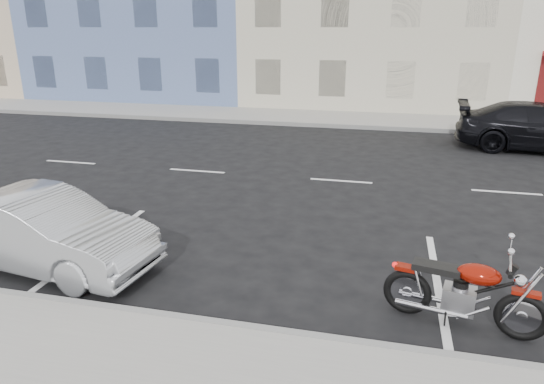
% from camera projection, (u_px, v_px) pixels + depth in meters
% --- Properties ---
extents(ground, '(120.00, 120.00, 0.00)m').
position_uv_depth(ground, '(421.00, 186.00, 12.18)').
color(ground, black).
rests_on(ground, ground).
extents(sidewalk_far, '(80.00, 3.40, 0.15)m').
position_uv_depth(sidewalk_far, '(292.00, 117.00, 21.27)').
color(sidewalk_far, gray).
rests_on(sidewalk_far, ground).
extents(curb_near, '(80.00, 0.12, 0.16)m').
position_uv_depth(curb_near, '(77.00, 306.00, 6.80)').
color(curb_near, gray).
rests_on(curb_near, ground).
extents(curb_far, '(80.00, 0.12, 0.16)m').
position_uv_depth(curb_far, '(284.00, 124.00, 19.70)').
color(curb_far, gray).
rests_on(curb_far, ground).
extents(motorcycle, '(2.06, 0.79, 1.04)m').
position_uv_depth(motorcycle, '(526.00, 307.00, 6.05)').
color(motorcycle, black).
rests_on(motorcycle, ground).
extents(sedan_silver, '(4.01, 1.85, 1.27)m').
position_uv_depth(sedan_silver, '(43.00, 231.00, 7.92)').
color(sedan_silver, '#A2A5A9').
rests_on(sedan_silver, ground).
extents(car_far, '(5.42, 2.60, 1.52)m').
position_uv_depth(car_far, '(542.00, 127.00, 15.51)').
color(car_far, black).
rests_on(car_far, ground).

